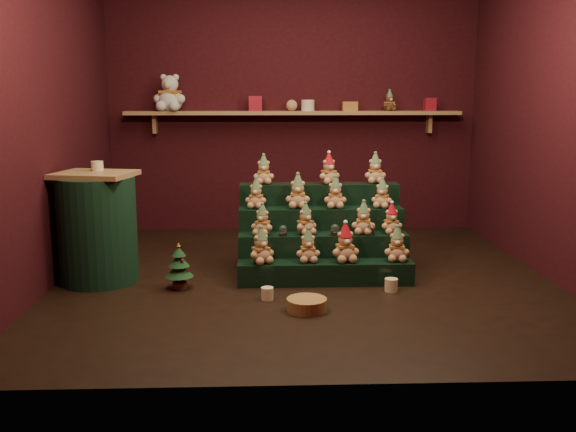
{
  "coord_description": "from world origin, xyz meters",
  "views": [
    {
      "loc": [
        -0.33,
        -5.11,
        1.49
      ],
      "look_at": [
        -0.12,
        0.25,
        0.47
      ],
      "focal_mm": 40.0,
      "sensor_mm": 36.0,
      "label": 1
    }
  ],
  "objects_px": {
    "snow_globe_c": "(371,229)",
    "mug_left": "(267,293)",
    "side_table": "(97,228)",
    "mug_right": "(391,285)",
    "snow_globe_b": "(335,230)",
    "brown_bear": "(389,101)",
    "wicker_basket": "(307,305)",
    "riser_tier_front": "(325,273)",
    "snow_globe_a": "(283,230)",
    "white_bear": "(170,88)",
    "mini_christmas_tree": "(179,266)"
  },
  "relations": [
    {
      "from": "mug_left",
      "to": "mug_right",
      "type": "bearing_deg",
      "value": 9.72
    },
    {
      "from": "brown_bear",
      "to": "riser_tier_front",
      "type": "bearing_deg",
      "value": -132.98
    },
    {
      "from": "snow_globe_a",
      "to": "side_table",
      "type": "distance_m",
      "value": 1.49
    },
    {
      "from": "snow_globe_b",
      "to": "wicker_basket",
      "type": "relative_size",
      "value": 0.33
    },
    {
      "from": "wicker_basket",
      "to": "brown_bear",
      "type": "distance_m",
      "value": 3.19
    },
    {
      "from": "mug_right",
      "to": "wicker_basket",
      "type": "relative_size",
      "value": 0.36
    },
    {
      "from": "snow_globe_b",
      "to": "wicker_basket",
      "type": "distance_m",
      "value": 0.93
    },
    {
      "from": "snow_globe_a",
      "to": "mug_right",
      "type": "distance_m",
      "value": 0.97
    },
    {
      "from": "mug_right",
      "to": "brown_bear",
      "type": "relative_size",
      "value": 0.46
    },
    {
      "from": "riser_tier_front",
      "to": "wicker_basket",
      "type": "xyz_separation_m",
      "value": [
        -0.19,
        -0.65,
        -0.05
      ]
    },
    {
      "from": "wicker_basket",
      "to": "brown_bear",
      "type": "relative_size",
      "value": 1.29
    },
    {
      "from": "snow_globe_b",
      "to": "brown_bear",
      "type": "xyz_separation_m",
      "value": [
        0.78,
        1.85,
        1.02
      ]
    },
    {
      "from": "mug_left",
      "to": "wicker_basket",
      "type": "height_order",
      "value": "mug_left"
    },
    {
      "from": "snow_globe_a",
      "to": "side_table",
      "type": "relative_size",
      "value": 0.1
    },
    {
      "from": "snow_globe_a",
      "to": "mug_left",
      "type": "height_order",
      "value": "snow_globe_a"
    },
    {
      "from": "mug_right",
      "to": "mini_christmas_tree",
      "type": "bearing_deg",
      "value": 175.32
    },
    {
      "from": "snow_globe_c",
      "to": "wicker_basket",
      "type": "xyz_separation_m",
      "value": [
        -0.58,
        -0.81,
        -0.36
      ]
    },
    {
      "from": "riser_tier_front",
      "to": "wicker_basket",
      "type": "relative_size",
      "value": 4.95
    },
    {
      "from": "white_bear",
      "to": "brown_bear",
      "type": "bearing_deg",
      "value": 10.74
    },
    {
      "from": "snow_globe_c",
      "to": "side_table",
      "type": "relative_size",
      "value": 0.1
    },
    {
      "from": "snow_globe_b",
      "to": "wicker_basket",
      "type": "bearing_deg",
      "value": -109.21
    },
    {
      "from": "snow_globe_b",
      "to": "brown_bear",
      "type": "distance_m",
      "value": 2.26
    },
    {
      "from": "mini_christmas_tree",
      "to": "snow_globe_b",
      "type": "bearing_deg",
      "value": 11.54
    },
    {
      "from": "snow_globe_b",
      "to": "mug_right",
      "type": "distance_m",
      "value": 0.66
    },
    {
      "from": "snow_globe_b",
      "to": "white_bear",
      "type": "xyz_separation_m",
      "value": [
        -1.56,
        1.85,
        1.15
      ]
    },
    {
      "from": "mini_christmas_tree",
      "to": "mug_left",
      "type": "distance_m",
      "value": 0.76
    },
    {
      "from": "riser_tier_front",
      "to": "mug_left",
      "type": "bearing_deg",
      "value": -140.15
    },
    {
      "from": "riser_tier_front",
      "to": "snow_globe_a",
      "type": "distance_m",
      "value": 0.49
    },
    {
      "from": "riser_tier_front",
      "to": "snow_globe_a",
      "type": "relative_size",
      "value": 15.8
    },
    {
      "from": "snow_globe_a",
      "to": "snow_globe_b",
      "type": "relative_size",
      "value": 0.94
    },
    {
      "from": "snow_globe_c",
      "to": "mug_right",
      "type": "height_order",
      "value": "snow_globe_c"
    },
    {
      "from": "snow_globe_a",
      "to": "mug_left",
      "type": "relative_size",
      "value": 0.96
    },
    {
      "from": "snow_globe_a",
      "to": "white_bear",
      "type": "height_order",
      "value": "white_bear"
    },
    {
      "from": "riser_tier_front",
      "to": "snow_globe_a",
      "type": "xyz_separation_m",
      "value": [
        -0.33,
        0.16,
        0.31
      ]
    },
    {
      "from": "snow_globe_a",
      "to": "mini_christmas_tree",
      "type": "distance_m",
      "value": 0.88
    },
    {
      "from": "snow_globe_a",
      "to": "wicker_basket",
      "type": "distance_m",
      "value": 0.9
    },
    {
      "from": "side_table",
      "to": "mug_right",
      "type": "relative_size",
      "value": 8.86
    },
    {
      "from": "side_table",
      "to": "white_bear",
      "type": "bearing_deg",
      "value": 91.63
    },
    {
      "from": "snow_globe_c",
      "to": "mug_left",
      "type": "height_order",
      "value": "snow_globe_c"
    },
    {
      "from": "snow_globe_b",
      "to": "mini_christmas_tree",
      "type": "xyz_separation_m",
      "value": [
        -1.24,
        -0.25,
        -0.23
      ]
    },
    {
      "from": "snow_globe_c",
      "to": "white_bear",
      "type": "distance_m",
      "value": 2.87
    },
    {
      "from": "mini_christmas_tree",
      "to": "mug_left",
      "type": "bearing_deg",
      "value": -23.59
    },
    {
      "from": "wicker_basket",
      "to": "white_bear",
      "type": "bearing_deg",
      "value": 115.62
    },
    {
      "from": "wicker_basket",
      "to": "side_table",
      "type": "bearing_deg",
      "value": 154.03
    },
    {
      "from": "side_table",
      "to": "mini_christmas_tree",
      "type": "bearing_deg",
      "value": -6.93
    },
    {
      "from": "snow_globe_c",
      "to": "mini_christmas_tree",
      "type": "xyz_separation_m",
      "value": [
        -1.54,
        -0.25,
        -0.23
      ]
    },
    {
      "from": "side_table",
      "to": "mug_right",
      "type": "bearing_deg",
      "value": 3.2
    },
    {
      "from": "wicker_basket",
      "to": "brown_bear",
      "type": "bearing_deg",
      "value": 68.2
    },
    {
      "from": "mug_right",
      "to": "side_table",
      "type": "bearing_deg",
      "value": 170.94
    },
    {
      "from": "white_bear",
      "to": "mug_left",
      "type": "bearing_deg",
      "value": -56.59
    }
  ]
}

